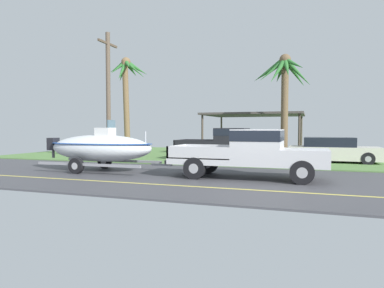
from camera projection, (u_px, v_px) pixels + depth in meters
The scene contains 9 objects.
ground at pixel (280, 161), 20.00m from camera, with size 36.00×22.00×0.11m.
pickup_truck_towing at pixel (257, 151), 12.69m from camera, with size 5.94×2.04×1.82m.
boat_on_trailer at pixel (100, 148), 14.89m from camera, with size 6.03×2.29×2.21m.
parked_pickup_background at pixel (231, 143), 19.58m from camera, with size 5.87×2.01×1.88m.
parked_sedan_near at pixel (332, 150), 18.49m from camera, with size 4.57×1.86×1.38m.
carport_awning at pixel (255, 115), 24.63m from camera, with size 6.76×5.73×2.92m.
palm_tree_near_left at pixel (284, 80), 19.77m from camera, with size 3.50×3.17×6.10m.
palm_tree_near_right at pixel (127, 82), 25.92m from camera, with size 2.93×2.77×7.20m.
utility_pole at pixel (108, 95), 18.98m from camera, with size 0.24×1.80×7.11m.
Camera 1 is at (1.68, -12.13, 1.85)m, focal length 32.24 mm.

